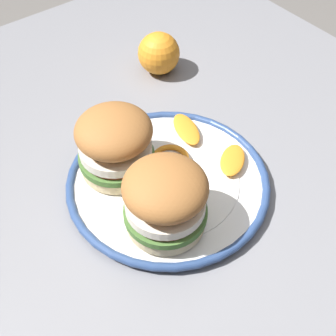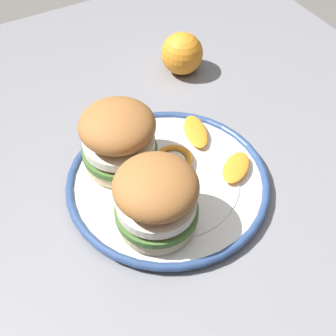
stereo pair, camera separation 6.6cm
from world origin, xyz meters
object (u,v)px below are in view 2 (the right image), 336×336
(sandwich_half_left, at_px, (156,198))
(sandwich_half_right, at_px, (118,137))
(dining_table, at_px, (179,228))
(whole_orange, at_px, (182,54))
(dinner_plate, at_px, (168,182))

(sandwich_half_left, xyz_separation_m, sandwich_half_right, (0.12, -0.00, 0.00))
(dining_table, xyz_separation_m, whole_orange, (0.25, -0.14, 0.14))
(dinner_plate, bearing_deg, sandwich_half_left, 139.71)
(dinner_plate, distance_m, sandwich_half_left, 0.10)
(dining_table, distance_m, sandwich_half_left, 0.19)
(dining_table, distance_m, dinner_plate, 0.11)
(whole_orange, bearing_deg, sandwich_half_right, 129.67)
(whole_orange, bearing_deg, sandwich_half_left, 144.38)
(sandwich_half_left, height_order, sandwich_half_right, same)
(sandwich_half_left, distance_m, whole_orange, 0.36)
(sandwich_half_left, bearing_deg, dinner_plate, -40.29)
(sandwich_half_left, distance_m, sandwich_half_right, 0.12)
(whole_orange, bearing_deg, dinner_plate, 145.67)
(dinner_plate, distance_m, sandwich_half_right, 0.10)
(dinner_plate, height_order, sandwich_half_right, sandwich_half_right)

